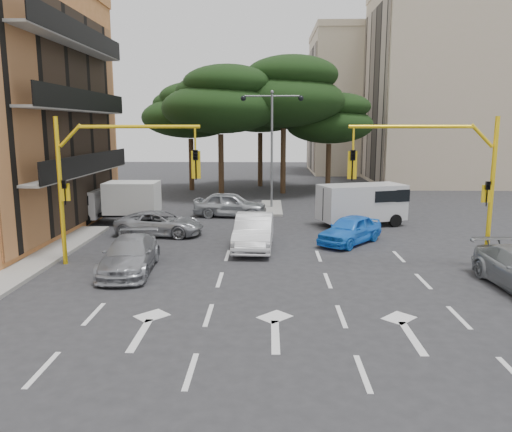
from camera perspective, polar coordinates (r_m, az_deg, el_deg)
The scene contains 19 objects.
ground at distance 18.63m, azimuth 2.03°, elevation -7.34°, with size 120.00×120.00×0.00m, color #28282B.
median_strip at distance 34.20m, azimuth 1.78°, elevation 0.95°, with size 1.40×6.00×0.15m, color gray.
apartment_beige_near at distance 53.80m, azimuth 24.16°, elevation 13.41°, with size 20.20×12.15×18.70m.
apartment_beige_far at distance 63.19m, azimuth 13.81°, elevation 12.50°, with size 16.20×12.15×16.70m.
pine_left_near at distance 39.92m, azimuth -4.02°, elevation 13.12°, with size 9.15×9.15×10.23m.
pine_center at distance 41.80m, azimuth 3.28°, elevation 13.95°, with size 9.98×9.98×11.16m.
pine_left_far at distance 44.23m, azimuth -7.47°, elevation 11.89°, with size 8.32×8.32×9.30m.
pine_right at distance 44.02m, azimuth 8.48°, elevation 10.97°, with size 7.49×7.49×8.37m.
pine_back at distance 46.75m, azimuth 0.57°, elevation 12.74°, with size 9.15×9.15×10.23m.
signal_mast_right at distance 21.02m, azimuth 21.00°, elevation 4.82°, with size 5.79×0.37×6.00m.
signal_mast_left at distance 20.89m, azimuth -17.04°, elevation 5.02°, with size 5.79×0.37×6.00m.
street_lamp_center at distance 33.75m, azimuth 1.83°, elevation 9.95°, with size 4.16×0.36×7.77m.
car_white_hatch at distance 23.14m, azimuth -0.24°, elevation -1.78°, with size 1.68×4.83×1.59m, color silver.
car_blue_compact at distance 24.52m, azimuth 10.71°, elevation -1.53°, with size 1.62×4.03×1.37m, color blue.
car_silver_wagon at distance 20.12m, azimuth -14.24°, elevation -4.33°, with size 1.88×4.63×1.34m, color #95969C.
car_silver_cross_a at distance 26.40m, azimuth -10.94°, elevation -0.83°, with size 2.08×4.50×1.25m, color #A0A3A8.
car_silver_cross_b at distance 31.22m, azimuth -2.97°, elevation 1.34°, with size 1.83×4.54×1.55m, color #A6A9AE.
van_white at distance 29.04m, azimuth 11.96°, elevation 1.29°, with size 2.17×4.79×2.39m, color silver, non-canonical shape.
box_truck_a at distance 30.06m, azimuth -15.58°, elevation 1.48°, with size 2.08×4.96×2.44m, color silver, non-canonical shape.
Camera 1 is at (-0.20, -17.74, 5.66)m, focal length 35.00 mm.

